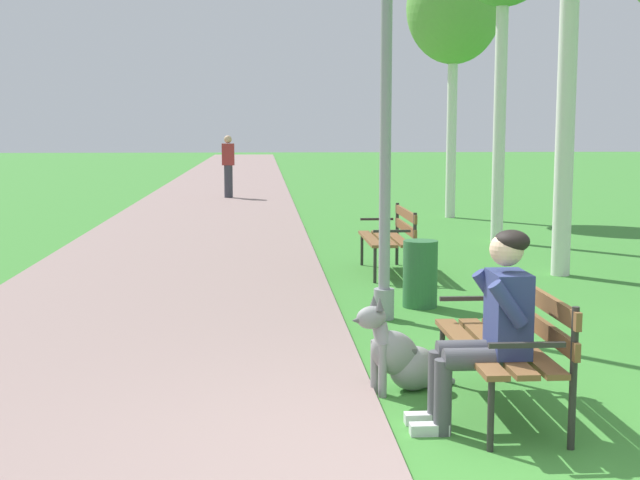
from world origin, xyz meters
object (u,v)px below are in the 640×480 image
park_bench_near (509,336)px  person_seated_on_near_bench (491,321)px  park_bench_mid (391,234)px  litter_bin (420,274)px  pedestrian_distant (228,167)px  birch_tree_fifth (454,10)px  lamp_post_near (386,90)px  dog_grey (401,356)px

park_bench_near → person_seated_on_near_bench: (-0.21, -0.29, 0.17)m
park_bench_near → park_bench_mid: size_ratio=1.00×
park_bench_near → person_seated_on_near_bench: person_seated_on_near_bench is taller
litter_bin → pedestrian_distant: (-2.50, 13.99, 0.49)m
birch_tree_fifth → litter_bin: bearing=-104.1°
birch_tree_fifth → pedestrian_distant: (-4.77, 5.00, -3.37)m
pedestrian_distant → park_bench_mid: bearing=-78.1°
lamp_post_near → litter_bin: bearing=50.5°
park_bench_near → person_seated_on_near_bench: 0.40m
person_seated_on_near_bench → litter_bin: bearing=86.3°
litter_bin → pedestrian_distant: size_ratio=0.42×
park_bench_near → pedestrian_distant: 17.60m
lamp_post_near → pedestrian_distant: lamp_post_near is taller
birch_tree_fifth → litter_bin: (-2.26, -9.00, -3.86)m
dog_grey → lamp_post_near: bearing=84.9°
litter_bin → pedestrian_distant: bearing=100.1°
lamp_post_near → litter_bin: size_ratio=6.14×
pedestrian_distant → lamp_post_near: bearing=-82.0°
park_bench_mid → dog_grey: (-0.68, -5.05, -0.25)m
person_seated_on_near_bench → dog_grey: bearing=118.7°
lamp_post_near → pedestrian_distant: 14.75m
park_bench_mid → birch_tree_fifth: size_ratio=0.28×
park_bench_mid → lamp_post_near: (-0.47, -2.67, 1.71)m
lamp_post_near → birch_tree_fifth: (2.72, 9.55, 1.99)m
lamp_post_near → pedestrian_distant: size_ratio=2.61×
person_seated_on_near_bench → birch_tree_fifth: 13.43m
park_bench_mid → birch_tree_fifth: (2.25, 6.88, 3.70)m
lamp_post_near → pedestrian_distant: bearing=98.0°
dog_grey → litter_bin: bearing=77.1°
dog_grey → litter_bin: size_ratio=1.15×
person_seated_on_near_bench → lamp_post_near: size_ratio=0.29×
lamp_post_near → birch_tree_fifth: birch_tree_fifth is taller
lamp_post_near → park_bench_mid: bearing=80.1°
litter_bin → lamp_post_near: bearing=-129.5°
person_seated_on_near_bench → birch_tree_fifth: bearing=78.9°
park_bench_near → litter_bin: park_bench_near is taller
dog_grey → birch_tree_fifth: 12.91m
lamp_post_near → birch_tree_fifth: bearing=74.1°
park_bench_near → litter_bin: size_ratio=2.14×
birch_tree_fifth → dog_grey: bearing=-103.8°
person_seated_on_near_bench → birch_tree_fifth: birch_tree_fifth is taller
park_bench_mid → pedestrian_distant: (-2.51, 11.87, 0.33)m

